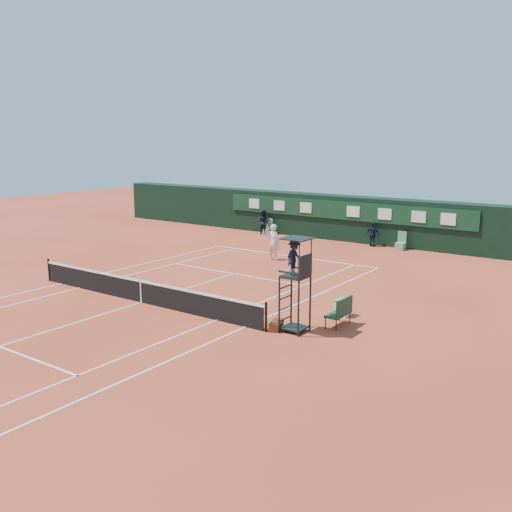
{
  "coord_description": "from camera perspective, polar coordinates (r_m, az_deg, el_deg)",
  "views": [
    {
      "loc": [
        17.44,
        -16.03,
        6.81
      ],
      "look_at": [
        1.66,
        6.0,
        1.2
      ],
      "focal_mm": 40.0,
      "sensor_mm": 36.0,
      "label": 1
    }
  ],
  "objects": [
    {
      "name": "tennis_bag",
      "position": [
        20.84,
        2.04,
        -6.93
      ],
      "size": [
        0.6,
        0.9,
        0.31
      ],
      "primitive_type": "cube",
      "rotation": [
        0.0,
        0.0,
        0.32
      ],
      "color": "black",
      "rests_on": "ground"
    },
    {
      "name": "player_bench",
      "position": [
        21.24,
        8.48,
        -5.44
      ],
      "size": [
        0.55,
        1.2,
        1.1
      ],
      "color": "#183C25",
      "rests_on": "ground"
    },
    {
      "name": "umpire_chair",
      "position": [
        20.05,
        3.93,
        -0.87
      ],
      "size": [
        0.96,
        0.95,
        3.42
      ],
      "color": "black",
      "rests_on": "ground"
    },
    {
      "name": "ground",
      "position": [
        24.65,
        -11.38,
        -4.58
      ],
      "size": [
        90.0,
        90.0,
        0.0
      ],
      "primitive_type": "plane",
      "color": "#BC472C",
      "rests_on": "ground"
    },
    {
      "name": "tennis_ball",
      "position": [
        28.56,
        -3.76,
        -2.05
      ],
      "size": [
        0.07,
        0.07,
        0.07
      ],
      "primitive_type": "sphere",
      "color": "#BED431",
      "rests_on": "ground"
    },
    {
      "name": "player",
      "position": [
        32.39,
        1.79,
        1.41
      ],
      "size": [
        0.78,
        0.54,
        2.06
      ],
      "primitive_type": "imported",
      "rotation": [
        0.0,
        0.0,
        3.07
      ],
      "color": "silver",
      "rests_on": "ground"
    },
    {
      "name": "court_lines",
      "position": [
        24.64,
        -11.38,
        -4.57
      ],
      "size": [
        11.05,
        23.85,
        0.01
      ],
      "color": "white",
      "rests_on": "ground"
    },
    {
      "name": "tennis_net",
      "position": [
        24.51,
        -11.43,
        -3.44
      ],
      "size": [
        12.9,
        0.1,
        1.1
      ],
      "color": "black",
      "rests_on": "ground"
    },
    {
      "name": "linesman_chair_right",
      "position": [
        36.5,
        14.26,
        1.09
      ],
      "size": [
        0.55,
        0.5,
        1.15
      ],
      "color": "#62966E",
      "rests_on": "ground"
    },
    {
      "name": "ball_kid_left",
      "position": [
        41.15,
        0.72,
        3.42
      ],
      "size": [
        0.91,
        0.74,
        1.77
      ],
      "primitive_type": "imported",
      "rotation": [
        0.0,
        0.0,
        3.23
      ],
      "color": "black",
      "rests_on": "ground"
    },
    {
      "name": "ball_kid_right",
      "position": [
        37.17,
        11.6,
        2.14
      ],
      "size": [
        0.96,
        0.47,
        1.58
      ],
      "primitive_type": "imported",
      "rotation": [
        0.0,
        0.0,
        3.04
      ],
      "color": "black",
      "rests_on": "ground"
    },
    {
      "name": "cooler",
      "position": [
        22.62,
        8.66,
        -5.1
      ],
      "size": [
        0.57,
        0.57,
        0.65
      ],
      "color": "white",
      "rests_on": "ground"
    },
    {
      "name": "linesman_chair_left",
      "position": [
        41.13,
        1.2,
        2.62
      ],
      "size": [
        0.55,
        0.5,
        1.15
      ],
      "color": "#578564",
      "rests_on": "ground"
    },
    {
      "name": "back_wall",
      "position": [
        39.25,
        8.91,
        3.8
      ],
      "size": [
        40.0,
        1.65,
        3.0
      ],
      "color": "black",
      "rests_on": "ground"
    }
  ]
}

